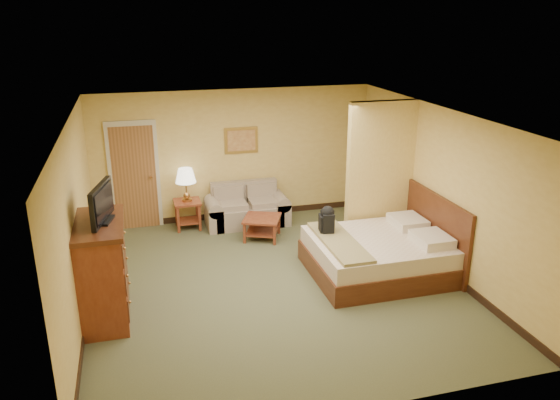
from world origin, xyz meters
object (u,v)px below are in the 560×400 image
object	(u,v)px
bed	(384,253)
dresser	(101,271)
loveseat	(247,211)
coffee_table	(262,223)

from	to	relation	value
bed	dresser	bearing A→B (deg)	-176.71
loveseat	coffee_table	world-z (taller)	loveseat
coffee_table	bed	world-z (taller)	bed
loveseat	coffee_table	distance (m)	0.80
dresser	coffee_table	bearing A→B (deg)	37.93
loveseat	dresser	world-z (taller)	dresser
loveseat	bed	bearing A→B (deg)	-57.79
loveseat	coffee_table	bearing A→B (deg)	-81.59
loveseat	bed	distance (m)	3.16
bed	loveseat	bearing A→B (deg)	122.21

